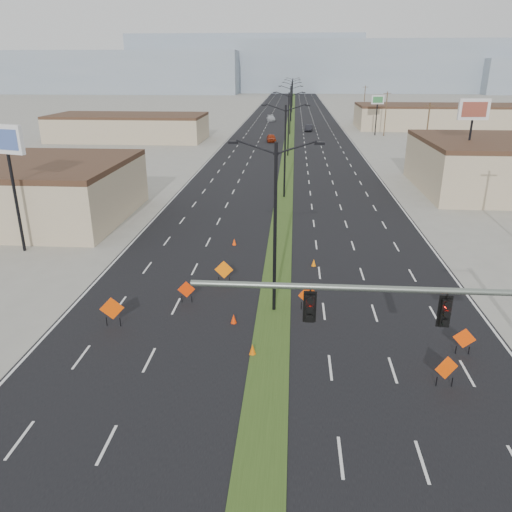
# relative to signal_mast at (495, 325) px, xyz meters

# --- Properties ---
(ground) EXTENTS (600.00, 600.00, 0.00)m
(ground) POSITION_rel_signal_mast_xyz_m (-8.56, -2.00, -4.79)
(ground) COLOR gray
(ground) RESTS_ON ground
(road_surface) EXTENTS (25.00, 400.00, 0.02)m
(road_surface) POSITION_rel_signal_mast_xyz_m (-8.56, 98.00, -4.79)
(road_surface) COLOR black
(road_surface) RESTS_ON ground
(median_strip) EXTENTS (2.00, 400.00, 0.04)m
(median_strip) POSITION_rel_signal_mast_xyz_m (-8.56, 98.00, -4.79)
(median_strip) COLOR #2D4318
(median_strip) RESTS_ON ground
(building_sw_far) EXTENTS (30.00, 14.00, 4.50)m
(building_sw_far) POSITION_rel_signal_mast_xyz_m (-40.56, 83.00, -2.54)
(building_sw_far) COLOR tan
(building_sw_far) RESTS_ON ground
(building_se_far) EXTENTS (44.00, 16.00, 5.00)m
(building_se_far) POSITION_rel_signal_mast_xyz_m (29.44, 108.00, -2.29)
(building_se_far) COLOR tan
(building_se_far) RESTS_ON ground
(mesa_west) EXTENTS (180.00, 50.00, 22.00)m
(mesa_west) POSITION_rel_signal_mast_xyz_m (-128.56, 278.00, 6.21)
(mesa_west) COLOR #8392A3
(mesa_west) RESTS_ON ground
(mesa_center) EXTENTS (220.00, 50.00, 28.00)m
(mesa_center) POSITION_rel_signal_mast_xyz_m (31.44, 298.00, 9.21)
(mesa_center) COLOR #8392A3
(mesa_center) RESTS_ON ground
(mesa_backdrop) EXTENTS (140.00, 50.00, 32.00)m
(mesa_backdrop) POSITION_rel_signal_mast_xyz_m (-38.56, 318.00, 11.21)
(mesa_backdrop) COLOR #8392A3
(mesa_backdrop) RESTS_ON ground
(signal_mast) EXTENTS (16.30, 0.60, 8.00)m
(signal_mast) POSITION_rel_signal_mast_xyz_m (0.00, 0.00, 0.00)
(signal_mast) COLOR slate
(signal_mast) RESTS_ON ground
(streetlight_0) EXTENTS (5.15, 0.24, 10.02)m
(streetlight_0) POSITION_rel_signal_mast_xyz_m (-8.56, 10.00, 0.63)
(streetlight_0) COLOR black
(streetlight_0) RESTS_ON ground
(streetlight_1) EXTENTS (5.15, 0.24, 10.02)m
(streetlight_1) POSITION_rel_signal_mast_xyz_m (-8.56, 38.00, 0.63)
(streetlight_1) COLOR black
(streetlight_1) RESTS_ON ground
(streetlight_2) EXTENTS (5.15, 0.24, 10.02)m
(streetlight_2) POSITION_rel_signal_mast_xyz_m (-8.56, 66.00, 0.63)
(streetlight_2) COLOR black
(streetlight_2) RESTS_ON ground
(streetlight_3) EXTENTS (5.15, 0.24, 10.02)m
(streetlight_3) POSITION_rel_signal_mast_xyz_m (-8.56, 94.00, 0.63)
(streetlight_3) COLOR black
(streetlight_3) RESTS_ON ground
(streetlight_4) EXTENTS (5.15, 0.24, 10.02)m
(streetlight_4) POSITION_rel_signal_mast_xyz_m (-8.56, 122.00, 0.63)
(streetlight_4) COLOR black
(streetlight_4) RESTS_ON ground
(streetlight_5) EXTENTS (5.15, 0.24, 10.02)m
(streetlight_5) POSITION_rel_signal_mast_xyz_m (-8.56, 150.00, 0.63)
(streetlight_5) COLOR black
(streetlight_5) RESTS_ON ground
(streetlight_6) EXTENTS (5.15, 0.24, 10.02)m
(streetlight_6) POSITION_rel_signal_mast_xyz_m (-8.56, 178.00, 0.63)
(streetlight_6) COLOR black
(streetlight_6) RESTS_ON ground
(utility_pole_1) EXTENTS (1.60, 0.20, 9.00)m
(utility_pole_1) POSITION_rel_signal_mast_xyz_m (11.44, 58.00, -0.12)
(utility_pole_1) COLOR #4C3823
(utility_pole_1) RESTS_ON ground
(utility_pole_2) EXTENTS (1.60, 0.20, 9.00)m
(utility_pole_2) POSITION_rel_signal_mast_xyz_m (11.44, 93.00, -0.12)
(utility_pole_2) COLOR #4C3823
(utility_pole_2) RESTS_ON ground
(utility_pole_3) EXTENTS (1.60, 0.20, 9.00)m
(utility_pole_3) POSITION_rel_signal_mast_xyz_m (11.44, 128.00, -0.12)
(utility_pole_3) COLOR #4C3823
(utility_pole_3) RESTS_ON ground
(car_left) EXTENTS (2.19, 4.45, 1.46)m
(car_left) POSITION_rel_signal_mast_xyz_m (-12.03, 82.31, -4.06)
(car_left) COLOR maroon
(car_left) RESTS_ON ground
(car_mid) EXTENTS (1.89, 4.47, 1.43)m
(car_mid) POSITION_rel_signal_mast_xyz_m (-4.27, 100.30, -4.07)
(car_mid) COLOR black
(car_mid) RESTS_ON ground
(car_far) EXTENTS (2.70, 5.31, 1.48)m
(car_far) POSITION_rel_signal_mast_xyz_m (-13.97, 122.23, -4.05)
(car_far) COLOR #AEB1B8
(car_far) RESTS_ON ground
(construction_sign_0) EXTENTS (1.32, 0.35, 1.80)m
(construction_sign_0) POSITION_rel_signal_mast_xyz_m (-17.51, 7.29, -3.73)
(construction_sign_0) COLOR #DC4304
(construction_sign_0) RESTS_ON ground
(construction_sign_1) EXTENTS (1.07, 0.21, 1.43)m
(construction_sign_1) POSITION_rel_signal_mast_xyz_m (-14.00, 10.61, -3.96)
(construction_sign_1) COLOR red
(construction_sign_1) RESTS_ON ground
(construction_sign_2) EXTENTS (1.25, 0.08, 1.67)m
(construction_sign_2) POSITION_rel_signal_mast_xyz_m (-12.07, 13.60, -3.81)
(construction_sign_2) COLOR #FF6C05
(construction_sign_2) RESTS_ON ground
(construction_sign_3) EXTENTS (1.14, 0.50, 1.62)m
(construction_sign_3) POSITION_rel_signal_mast_xyz_m (-6.56, 10.19, -3.84)
(construction_sign_3) COLOR #E33F04
(construction_sign_3) RESTS_ON ground
(construction_sign_4) EXTENTS (1.09, 0.28, 1.48)m
(construction_sign_4) POSITION_rel_signal_mast_xyz_m (1.23, 5.75, -3.93)
(construction_sign_4) COLOR #EB3E04
(construction_sign_4) RESTS_ON ground
(construction_sign_5) EXTENTS (1.14, 0.44, 1.60)m
(construction_sign_5) POSITION_rel_signal_mast_xyz_m (-0.45, 2.87, -3.85)
(construction_sign_5) COLOR #EA4304
(construction_sign_5) RESTS_ON ground
(cone_0) EXTENTS (0.46, 0.46, 0.58)m
(cone_0) POSITION_rel_signal_mast_xyz_m (-10.78, 8.15, -4.50)
(cone_0) COLOR red
(cone_0) RESTS_ON ground
(cone_1) EXTENTS (0.44, 0.44, 0.60)m
(cone_1) POSITION_rel_signal_mast_xyz_m (-9.44, 4.91, -4.49)
(cone_1) COLOR #D55A04
(cone_1) RESTS_ON ground
(cone_2) EXTENTS (0.40, 0.40, 0.57)m
(cone_2) POSITION_rel_signal_mast_xyz_m (-5.92, 17.28, -4.51)
(cone_2) COLOR orange
(cone_2) RESTS_ON ground
(cone_3) EXTENTS (0.34, 0.34, 0.57)m
(cone_3) POSITION_rel_signal_mast_xyz_m (-12.29, 21.47, -4.51)
(cone_3) COLOR #FF3F05
(cone_3) RESTS_ON ground
(pole_sign_west) EXTENTS (3.16, 1.30, 9.82)m
(pole_sign_west) POSITION_rel_signal_mast_xyz_m (-28.87, 18.93, 3.24)
(pole_sign_west) COLOR black
(pole_sign_west) RESTS_ON ground
(pole_sign_east_near) EXTENTS (3.44, 0.62, 10.50)m
(pole_sign_east_near) POSITION_rel_signal_mast_xyz_m (12.17, 41.89, 3.84)
(pole_sign_east_near) COLOR black
(pole_sign_east_near) RESTS_ON ground
(pole_sign_east_far) EXTENTS (2.69, 0.81, 8.20)m
(pole_sign_east_far) POSITION_rel_signal_mast_xyz_m (9.77, 94.26, 1.82)
(pole_sign_east_far) COLOR black
(pole_sign_east_far) RESTS_ON ground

